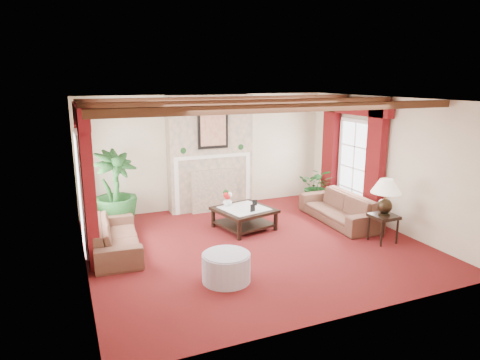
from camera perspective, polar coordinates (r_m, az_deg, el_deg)
name	(u,v)px	position (r m, az deg, el deg)	size (l,w,h in m)	color
floor	(255,245)	(8.16, 2.01, -8.61)	(6.00, 6.00, 0.00)	#460C0C
ceiling	(256,99)	(7.58, 2.18, 10.68)	(6.00, 6.00, 0.00)	white
back_wall	(207,152)	(10.27, -4.36, 3.78)	(6.00, 0.02, 2.70)	beige
left_wall	(80,191)	(7.08, -20.55, -1.43)	(0.02, 5.50, 2.70)	beige
right_wall	(387,163)	(9.40, 18.96, 2.19)	(0.02, 5.50, 2.70)	beige
ceiling_beams	(256,103)	(7.58, 2.18, 10.23)	(6.00, 3.00, 0.12)	#3B2012
fireplace	(209,95)	(9.95, -4.13, 11.30)	(2.00, 0.52, 2.70)	tan
french_door_left	(75,134)	(7.92, -21.13, 5.78)	(0.10, 1.10, 2.16)	white
french_door_right	(357,121)	(10.03, 15.38, 7.61)	(0.10, 1.10, 2.16)	white
curtains_left	(80,109)	(7.89, -20.59, 8.87)	(0.20, 2.40, 2.55)	#4C0A0A
curtains_right	(354,102)	(9.93, 15.02, 10.01)	(0.20, 2.40, 2.55)	#4C0A0A
sofa_left	(116,231)	(8.04, -16.25, -6.55)	(0.72, 2.02, 0.78)	#3B101B
sofa_right	(339,204)	(9.54, 13.08, -3.08)	(0.66, 2.11, 0.82)	#3B101B
potted_palm	(116,207)	(9.25, -16.21, -3.47)	(1.53, 1.87, 0.92)	black
small_plant	(317,190)	(10.73, 10.23, -1.35)	(1.26, 1.27, 0.74)	black
coffee_table	(244,219)	(8.92, 0.55, -5.17)	(1.06, 1.06, 0.44)	black
side_table	(383,228)	(8.65, 18.51, -6.13)	(0.46, 0.46, 0.54)	black
ottoman	(226,268)	(6.72, -1.84, -11.59)	(0.75, 0.75, 0.44)	#9C93A6
table_lamp	(385,197)	(8.47, 18.82, -2.11)	(0.56, 0.56, 0.72)	black
flower_vase	(227,201)	(9.02, -1.69, -2.87)	(0.26, 0.26, 0.20)	silver
book	(256,204)	(8.71, 2.19, -3.23)	(0.18, 0.12, 0.26)	black
photo_frame_a	(253,208)	(8.61, 1.71, -3.77)	(0.12, 0.02, 0.16)	black
photo_frame_b	(255,203)	(9.03, 1.97, -3.07)	(0.10, 0.02, 0.13)	black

